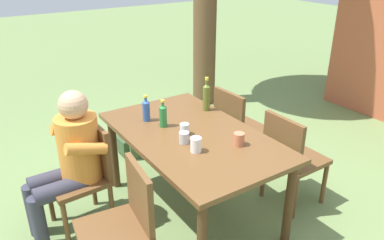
{
  "coord_description": "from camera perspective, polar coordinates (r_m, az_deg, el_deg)",
  "views": [
    {
      "loc": [
        2.28,
        -1.5,
        2.12
      ],
      "look_at": [
        0.0,
        0.0,
        0.88
      ],
      "focal_mm": 35.48,
      "sensor_mm": 36.0,
      "label": 1
    }
  ],
  "objects": [
    {
      "name": "chair_far_right",
      "position": [
        3.39,
        14.57,
        -5.17
      ],
      "size": [
        0.44,
        0.44,
        0.87
      ],
      "color": "brown",
      "rests_on": "ground_plane"
    },
    {
      "name": "cup_terracotta",
      "position": [
        2.87,
        7.07,
        -2.87
      ],
      "size": [
        0.08,
        0.08,
        0.1
      ],
      "primitive_type": "cylinder",
      "color": "#BC6B47",
      "rests_on": "dining_table"
    },
    {
      "name": "person_in_white_shirt",
      "position": [
        3.08,
        -17.88,
        -5.27
      ],
      "size": [
        0.47,
        0.61,
        1.18
      ],
      "color": "orange",
      "rests_on": "ground_plane"
    },
    {
      "name": "chair_far_left",
      "position": [
        3.85,
        6.76,
        -0.82
      ],
      "size": [
        0.46,
        0.46,
        0.87
      ],
      "color": "brown",
      "rests_on": "ground_plane"
    },
    {
      "name": "dining_table",
      "position": [
        3.09,
        -0.0,
        -3.56
      ],
      "size": [
        1.61,
        0.96,
        0.76
      ],
      "color": "brown",
      "rests_on": "ground_plane"
    },
    {
      "name": "bottle_blue",
      "position": [
        3.26,
        -6.9,
        1.52
      ],
      "size": [
        0.06,
        0.06,
        0.23
      ],
      "color": "#2D56A3",
      "rests_on": "dining_table"
    },
    {
      "name": "cup_white",
      "position": [
        2.76,
        0.6,
        -3.72
      ],
      "size": [
        0.08,
        0.08,
        0.11
      ],
      "primitive_type": "cylinder",
      "color": "white",
      "rests_on": "dining_table"
    },
    {
      "name": "ground_plane",
      "position": [
        3.46,
        -0.0,
        -13.43
      ],
      "size": [
        24.0,
        24.0,
        0.0
      ],
      "primitive_type": "plane",
      "color": "#6B844C"
    },
    {
      "name": "chair_near_right",
      "position": [
        2.61,
        -10.19,
        -14.75
      ],
      "size": [
        0.49,
        0.49,
        0.87
      ],
      "color": "brown",
      "rests_on": "ground_plane"
    },
    {
      "name": "bottle_green",
      "position": [
        3.14,
        -4.37,
        0.73
      ],
      "size": [
        0.06,
        0.06,
        0.24
      ],
      "color": "#287A38",
      "rests_on": "dining_table"
    },
    {
      "name": "backpack_by_near_side",
      "position": [
        4.28,
        -9.11,
        -2.66
      ],
      "size": [
        0.34,
        0.25,
        0.39
      ],
      "color": "#47663D",
      "rests_on": "ground_plane"
    },
    {
      "name": "chair_near_left",
      "position": [
        3.19,
        -15.63,
        -7.36
      ],
      "size": [
        0.46,
        0.46,
        0.87
      ],
      "color": "brown",
      "rests_on": "ground_plane"
    },
    {
      "name": "cup_steel",
      "position": [
        2.89,
        -1.2,
        -2.66
      ],
      "size": [
        0.08,
        0.08,
        0.09
      ],
      "primitive_type": "cylinder",
      "color": "#B2B7BC",
      "rests_on": "dining_table"
    },
    {
      "name": "cup_glass",
      "position": [
        3.01,
        -1.12,
        -1.39
      ],
      "size": [
        0.07,
        0.07,
        0.09
      ],
      "primitive_type": "cylinder",
      "color": "silver",
      "rests_on": "dining_table"
    },
    {
      "name": "bottle_olive",
      "position": [
        3.44,
        2.19,
        3.59
      ],
      "size": [
        0.06,
        0.06,
        0.31
      ],
      "color": "#566623",
      "rests_on": "dining_table"
    }
  ]
}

